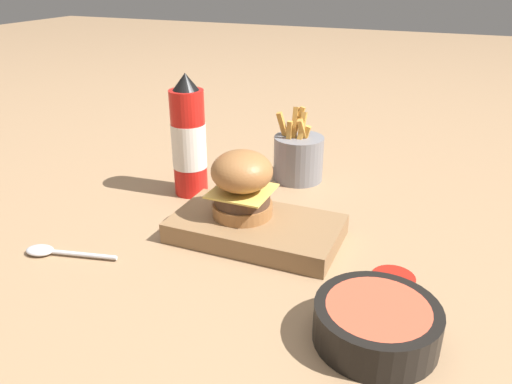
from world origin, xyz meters
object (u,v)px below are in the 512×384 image
(serving_board, at_px, (256,229))
(ketchup_bottle, at_px, (189,141))
(burger, at_px, (242,183))
(spoon, at_px, (50,251))
(side_bowl, at_px, (376,322))
(fries_basket, at_px, (298,157))

(serving_board, xyz_separation_m, ketchup_bottle, (-0.19, 0.12, 0.09))
(burger, bearing_deg, serving_board, -17.55)
(serving_board, bearing_deg, burger, 162.45)
(spoon, bearing_deg, ketchup_bottle, -119.64)
(side_bowl, bearing_deg, burger, 144.55)
(burger, distance_m, ketchup_bottle, 0.20)
(burger, height_order, side_bowl, burger)
(burger, xyz_separation_m, spoon, (-0.25, -0.18, -0.08))
(fries_basket, height_order, spoon, fries_basket)
(serving_board, height_order, burger, burger)
(serving_board, distance_m, spoon, 0.33)
(burger, height_order, spoon, burger)
(ketchup_bottle, bearing_deg, burger, -34.29)
(burger, xyz_separation_m, side_bowl, (0.26, -0.18, -0.06))
(ketchup_bottle, relative_size, fries_basket, 1.53)
(fries_basket, distance_m, spoon, 0.52)
(serving_board, distance_m, burger, 0.08)
(side_bowl, bearing_deg, serving_board, 142.73)
(serving_board, distance_m, side_bowl, 0.29)
(fries_basket, bearing_deg, side_bowl, -60.84)
(serving_board, height_order, ketchup_bottle, ketchup_bottle)
(burger, distance_m, side_bowl, 0.32)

